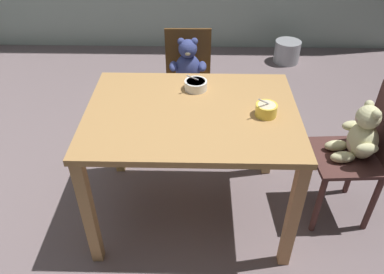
{
  "coord_description": "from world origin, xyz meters",
  "views": [
    {
      "loc": [
        0.04,
        -1.67,
        1.86
      ],
      "look_at": [
        0.0,
        0.05,
        0.54
      ],
      "focal_mm": 35.66,
      "sensor_mm": 36.0,
      "label": 1
    }
  ],
  "objects_px": {
    "dining_table": "(192,127)",
    "porridge_bowl_yellow_near_right": "(266,110)",
    "porridge_bowl_white_far_center": "(196,85)",
    "teddy_chair_near_right": "(358,145)",
    "teddy_chair_far_center": "(188,77)",
    "metal_pail": "(287,52)"
  },
  "relations": [
    {
      "from": "dining_table",
      "to": "porridge_bowl_yellow_near_right",
      "type": "height_order",
      "value": "porridge_bowl_yellow_near_right"
    },
    {
      "from": "dining_table",
      "to": "porridge_bowl_white_far_center",
      "type": "height_order",
      "value": "porridge_bowl_white_far_center"
    },
    {
      "from": "teddy_chair_near_right",
      "to": "teddy_chair_far_center",
      "type": "xyz_separation_m",
      "value": [
        -0.98,
        0.76,
        0.0
      ]
    },
    {
      "from": "porridge_bowl_yellow_near_right",
      "to": "metal_pail",
      "type": "distance_m",
      "value": 2.36
    },
    {
      "from": "metal_pail",
      "to": "teddy_chair_near_right",
      "type": "bearing_deg",
      "value": -91.03
    },
    {
      "from": "dining_table",
      "to": "porridge_bowl_yellow_near_right",
      "type": "bearing_deg",
      "value": -4.84
    },
    {
      "from": "porridge_bowl_white_far_center",
      "to": "metal_pail",
      "type": "relative_size",
      "value": 0.48
    },
    {
      "from": "teddy_chair_near_right",
      "to": "porridge_bowl_yellow_near_right",
      "type": "bearing_deg",
      "value": 1.92
    },
    {
      "from": "dining_table",
      "to": "teddy_chair_far_center",
      "type": "distance_m",
      "value": 0.79
    },
    {
      "from": "teddy_chair_near_right",
      "to": "metal_pail",
      "type": "relative_size",
      "value": 3.12
    },
    {
      "from": "teddy_chair_near_right",
      "to": "metal_pail",
      "type": "bearing_deg",
      "value": -94.6
    },
    {
      "from": "porridge_bowl_yellow_near_right",
      "to": "porridge_bowl_white_far_center",
      "type": "relative_size",
      "value": 0.92
    },
    {
      "from": "teddy_chair_far_center",
      "to": "porridge_bowl_white_far_center",
      "type": "height_order",
      "value": "porridge_bowl_white_far_center"
    },
    {
      "from": "porridge_bowl_white_far_center",
      "to": "metal_pail",
      "type": "xyz_separation_m",
      "value": [
        0.96,
        1.92,
        -0.67
      ]
    },
    {
      "from": "dining_table",
      "to": "porridge_bowl_white_far_center",
      "type": "distance_m",
      "value": 0.26
    },
    {
      "from": "teddy_chair_near_right",
      "to": "porridge_bowl_yellow_near_right",
      "type": "relative_size",
      "value": 7.12
    },
    {
      "from": "dining_table",
      "to": "metal_pail",
      "type": "distance_m",
      "value": 2.42
    },
    {
      "from": "dining_table",
      "to": "metal_pail",
      "type": "xyz_separation_m",
      "value": [
        0.97,
        2.15,
        -0.53
      ]
    },
    {
      "from": "teddy_chair_near_right",
      "to": "porridge_bowl_yellow_near_right",
      "type": "xyz_separation_m",
      "value": [
        -0.55,
        -0.05,
        0.26
      ]
    },
    {
      "from": "teddy_chair_near_right",
      "to": "metal_pail",
      "type": "height_order",
      "value": "teddy_chair_near_right"
    },
    {
      "from": "teddy_chair_far_center",
      "to": "metal_pail",
      "type": "bearing_deg",
      "value": 142.28
    },
    {
      "from": "dining_table",
      "to": "porridge_bowl_white_far_center",
      "type": "bearing_deg",
      "value": 85.56
    }
  ]
}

